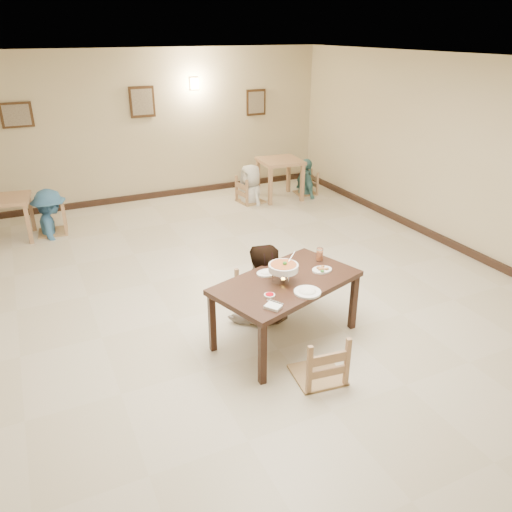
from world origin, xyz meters
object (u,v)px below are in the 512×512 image
curry_warmer (283,268)px  bg_diner_d (307,159)px  bg_diner_c (250,165)px  bg_chair_lr (48,205)px  bg_table_left (7,206)px  bg_table_right (280,166)px  bg_chair_rl (251,178)px  chair_far (259,276)px  main_table (286,287)px  main_diner (261,246)px  bg_chair_rr (306,173)px  bg_diner_b (46,190)px  chair_near (320,334)px  drink_glass (320,255)px

curry_warmer → bg_diner_d: size_ratio=0.24×
bg_diner_c → bg_diner_d: 1.34m
bg_chair_lr → bg_table_left: bearing=-83.6°
bg_table_right → bg_chair_rl: 0.69m
curry_warmer → chair_far: bearing=87.0°
curry_warmer → main_table: bearing=18.9°
main_diner → bg_table_left: size_ratio=2.27×
bg_chair_rr → bg_diner_b: 5.27m
bg_table_right → bg_diner_d: 0.67m
bg_table_left → bg_diner_c: (4.57, 0.08, 0.19)m
main_diner → bg_chair_lr: (-2.14, 4.09, -0.43)m
bg_table_right → bg_chair_lr: (-4.59, -0.04, -0.18)m
curry_warmer → bg_chair_rr: (3.15, 4.80, -0.48)m
main_table → curry_warmer: bearing=-179.2°
bg_diner_d → bg_chair_rl: bearing=99.5°
main_diner → bg_chair_rl: bearing=-123.4°
chair_near → bg_chair_rr: size_ratio=1.14×
drink_glass → bg_table_left: (-3.41, 4.41, -0.23)m
chair_far → bg_chair_rr: 5.15m
chair_far → bg_chair_rr: chair_far is taller
bg_chair_rl → bg_diner_d: bearing=-98.3°
bg_table_left → bg_diner_b: (0.64, 0.01, 0.19)m
bg_chair_rl → bg_table_right: bearing=-101.3°
bg_diner_c → chair_far: bearing=-29.8°
drink_glass → bg_chair_rl: (1.15, 4.49, -0.32)m
main_table → chair_far: 0.70m
curry_warmer → bg_diner_d: bg_diner_d is taller
main_table → bg_chair_rr: bearing=39.0°
bg_chair_rl → curry_warmer: bearing=150.7°
bg_chair_lr → main_table: bearing=30.2°
curry_warmer → drink_glass: curry_warmer is taller
main_table → bg_diner_b: (-2.16, 4.71, 0.11)m
bg_diner_d → main_diner: bearing=152.4°
bg_diner_b → bg_diner_d: 5.26m
bg_chair_lr → bg_diner_d: bg_diner_d is taller
main_diner → bg_chair_rl: (1.78, 4.16, -0.43)m
chair_near → bg_chair_rl: chair_near is taller
main_diner → main_table: bearing=81.7°
main_diner → chair_far: bearing=-104.9°
bg_table_left → bg_chair_lr: size_ratio=0.80×
bg_table_left → bg_chair_rl: size_ratio=0.80×
bg_diner_b → bg_chair_lr: bearing=23.9°
curry_warmer → bg_chair_lr: curry_warmer is taller
chair_far → bg_chair_lr: (-2.14, 4.02, 0.00)m
chair_near → bg_table_left: 6.13m
chair_far → bg_chair_rl: bearing=64.8°
main_table → bg_chair_rr: (3.10, 4.78, -0.22)m
main_table → bg_diner_d: bearing=39.0°
chair_far → bg_table_left: chair_far is taller
main_table → main_diner: (-0.02, 0.62, 0.26)m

